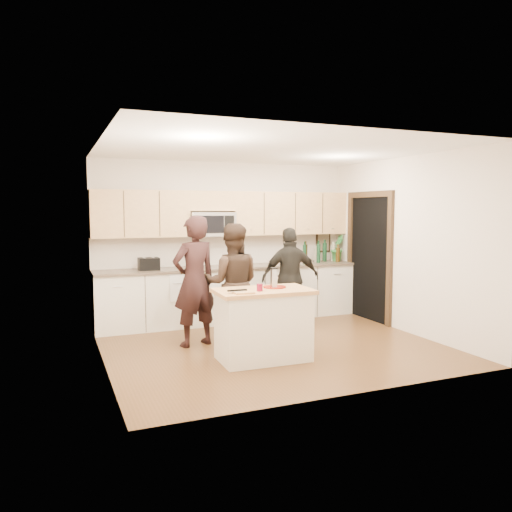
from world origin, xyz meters
name	(u,v)px	position (x,y,z in m)	size (l,w,h in m)	color
floor	(272,345)	(0.00, 0.00, 0.00)	(4.50, 4.50, 0.00)	brown
room_shell	(272,221)	(0.00, 0.00, 1.73)	(4.52, 4.02, 2.71)	beige
back_cabinetry	(231,293)	(0.00, 1.69, 0.47)	(4.50, 0.66, 0.94)	silver
upper_cabinetry	(230,213)	(0.03, 1.83, 1.84)	(4.50, 0.33, 0.75)	tan
microwave	(211,224)	(-0.31, 1.80, 1.65)	(0.76, 0.41, 0.40)	silver
doorway	(369,253)	(2.23, 0.90, 1.16)	(0.06, 1.25, 2.20)	black
framed_picture	(323,242)	(1.95, 1.98, 1.28)	(0.30, 0.03, 0.38)	black
dish_towel	(179,279)	(-0.95, 1.50, 0.80)	(0.34, 0.60, 0.48)	white
island	(263,324)	(-0.37, -0.56, 0.45)	(1.22, 0.73, 0.90)	silver
red_plate	(275,287)	(-0.18, -0.48, 0.91)	(0.29, 0.29, 0.02)	maroon
box_grater	(274,277)	(-0.21, -0.51, 1.04)	(0.08, 0.07, 0.24)	silver
drink_glass	(260,287)	(-0.47, -0.67, 0.94)	(0.08, 0.08, 0.09)	maroon
cutting_board	(244,292)	(-0.71, -0.75, 0.91)	(0.23, 0.18, 0.02)	tan
tongs	(237,290)	(-0.77, -0.68, 0.93)	(0.25, 0.03, 0.02)	black
knife	(238,291)	(-0.77, -0.72, 0.92)	(0.18, 0.02, 0.01)	silver
toaster	(149,264)	(-1.39, 1.67, 1.04)	(0.32, 0.24, 0.20)	black
bottle_cluster	(322,252)	(1.77, 1.73, 1.12)	(0.69, 0.26, 0.40)	black
orchid	(337,248)	(2.10, 1.72, 1.19)	(0.27, 0.22, 0.49)	#317C37
woman_left	(194,281)	(-0.99, 0.42, 0.91)	(0.66, 0.43, 1.81)	black
woman_center	(232,283)	(-0.44, 0.40, 0.85)	(0.83, 0.64, 1.70)	black
woman_right	(290,278)	(0.72, 0.88, 0.80)	(0.94, 0.39, 1.61)	black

